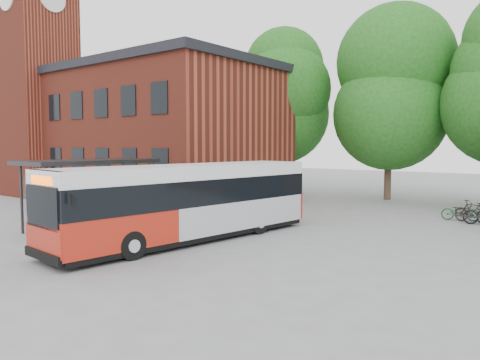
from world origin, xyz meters
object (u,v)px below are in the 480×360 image
Objects in this scene: city_bus at (189,203)px; bicycle_1 at (472,212)px; bicycle_0 at (460,211)px; bus_shelter at (90,195)px.

city_bus reaches higher than bicycle_1.
city_bus reaches higher than bicycle_0.
bicycle_0 is at bearing 64.19° from city_bus.
bicycle_0 is 0.97× the size of bicycle_1.
bicycle_1 is at bearing 61.12° from city_bus.
bus_shelter is 4.34× the size of bicycle_0.
bus_shelter is 4.67m from city_bus.
bicycle_1 is at bearing 44.44° from bus_shelter.
bus_shelter is 16.51m from bicycle_1.
bus_shelter is at bearing 152.81° from bicycle_1.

